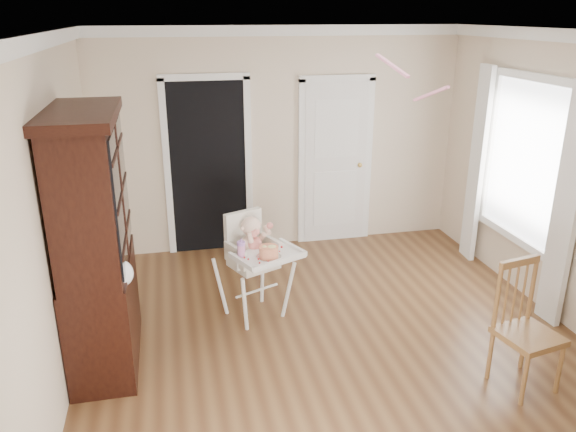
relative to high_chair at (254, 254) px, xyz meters
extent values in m
plane|color=#50311B|center=(0.63, -0.71, -0.66)|extent=(5.00, 5.00, 0.00)
plane|color=white|center=(0.63, -0.71, 2.04)|extent=(5.00, 5.00, 0.00)
plane|color=beige|center=(0.63, 1.79, 0.69)|extent=(4.50, 0.00, 4.50)
plane|color=beige|center=(-1.62, -0.71, 0.69)|extent=(0.00, 5.00, 5.00)
cube|color=black|center=(-0.27, 1.77, 0.39)|extent=(0.90, 0.03, 2.10)
cube|color=white|center=(-0.76, 1.77, 0.39)|extent=(0.08, 0.05, 2.18)
cube|color=white|center=(0.22, 1.77, 0.39)|extent=(0.08, 0.05, 2.18)
cube|color=white|center=(-0.27, 1.77, 1.48)|extent=(1.06, 0.05, 0.08)
cube|color=white|center=(1.33, 1.76, 0.36)|extent=(0.80, 0.05, 2.05)
cube|color=white|center=(0.89, 1.77, 0.36)|extent=(0.08, 0.05, 2.13)
cube|color=white|center=(1.77, 1.77, 0.36)|extent=(0.08, 0.05, 2.13)
sphere|color=gold|center=(1.65, 1.73, 0.34)|extent=(0.06, 0.06, 0.06)
cube|color=white|center=(2.86, 0.09, 0.74)|extent=(0.02, 1.20, 1.60)
cube|color=white|center=(2.84, 0.09, 1.58)|extent=(0.06, 1.36, 0.08)
cube|color=white|center=(2.78, -0.69, 0.49)|extent=(0.08, 0.28, 2.30)
cube|color=white|center=(2.78, 0.87, 0.49)|extent=(0.08, 0.28, 2.30)
cylinder|color=white|center=(-0.14, -0.30, -0.38)|extent=(0.09, 0.16, 0.62)
cylinder|color=white|center=(0.32, -0.10, -0.38)|extent=(0.16, 0.09, 0.62)
cylinder|color=white|center=(-0.32, 0.11, -0.38)|extent=(0.16, 0.09, 0.62)
cylinder|color=white|center=(0.13, 0.31, -0.38)|extent=(0.09, 0.16, 0.62)
cylinder|color=white|center=(0.02, -0.04, -0.37)|extent=(0.45, 0.21, 0.02)
cube|color=silver|center=(0.00, 0.01, -0.09)|extent=(0.51, 0.50, 0.08)
cube|color=silver|center=(-0.18, -0.07, 0.03)|extent=(0.18, 0.34, 0.19)
cube|color=silver|center=(0.18, 0.08, 0.03)|extent=(0.18, 0.34, 0.19)
cube|color=silver|center=(-0.07, 0.17, 0.16)|extent=(0.38, 0.22, 0.46)
cube|color=white|center=(0.10, -0.22, 0.07)|extent=(0.70, 0.61, 0.03)
cube|color=white|center=(0.18, -0.41, 0.09)|extent=(0.54, 0.26, 0.04)
ellipsoid|color=beige|center=(-0.01, 0.03, 0.06)|extent=(0.27, 0.24, 0.27)
sphere|color=beige|center=(-0.01, 0.03, 0.28)|extent=(0.24, 0.24, 0.19)
sphere|color=red|center=(0.01, -0.02, 0.11)|extent=(0.14, 0.14, 0.14)
sphere|color=red|center=(0.00, -0.06, 0.23)|extent=(0.07, 0.07, 0.07)
sphere|color=red|center=(0.17, 0.02, 0.27)|extent=(0.06, 0.06, 0.06)
cylinder|color=silver|center=(0.10, -0.28, 0.09)|extent=(0.23, 0.23, 0.01)
cylinder|color=red|center=(0.10, -0.28, 0.14)|extent=(0.17, 0.17, 0.10)
cylinder|color=#F2E08C|center=(0.13, -0.29, 0.18)|extent=(0.08, 0.08, 0.02)
cylinder|color=pink|center=(-0.14, -0.21, 0.14)|extent=(0.07, 0.07, 0.11)
cylinder|color=#AA70C4|center=(-0.14, -0.21, 0.21)|extent=(0.08, 0.08, 0.03)
cone|color=#AA70C4|center=(-0.14, -0.21, 0.25)|extent=(0.02, 0.02, 0.04)
cube|color=black|center=(-1.36, -0.44, -0.21)|extent=(0.50, 1.20, 0.90)
cube|color=black|center=(-1.36, -0.44, 0.84)|extent=(0.46, 1.20, 1.20)
cube|color=black|center=(-1.12, -0.74, 0.84)|extent=(0.02, 0.52, 1.05)
cube|color=black|center=(-1.12, -0.14, 0.84)|extent=(0.02, 0.52, 1.05)
cube|color=black|center=(-1.36, -0.44, 1.46)|extent=(0.54, 1.28, 0.08)
ellipsoid|color=white|center=(-1.16, -0.79, 0.29)|extent=(0.20, 0.16, 0.22)
cube|color=brown|center=(1.92, -1.56, -0.21)|extent=(0.50, 0.50, 0.05)
cylinder|color=brown|center=(1.78, -1.78, -0.43)|extent=(0.04, 0.04, 0.45)
cylinder|color=brown|center=(2.14, -1.70, -0.43)|extent=(0.04, 0.04, 0.45)
cylinder|color=brown|center=(1.71, -1.42, -0.43)|extent=(0.04, 0.04, 0.45)
cylinder|color=brown|center=(2.07, -1.35, -0.43)|extent=(0.04, 0.04, 0.45)
cylinder|color=brown|center=(1.71, -1.41, 0.09)|extent=(0.04, 0.04, 0.59)
cylinder|color=brown|center=(2.06, -1.34, 0.09)|extent=(0.04, 0.04, 0.59)
cube|color=brown|center=(1.89, -1.37, 0.35)|extent=(0.38, 0.12, 0.06)
camera|label=1|loc=(-0.72, -4.87, 2.18)|focal=35.00mm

